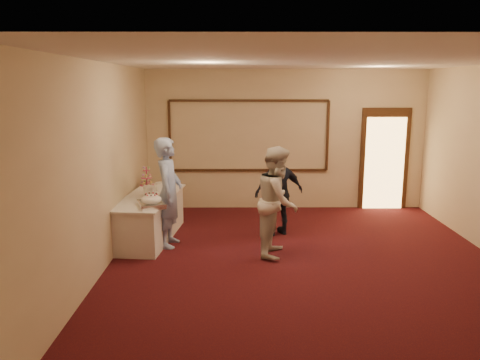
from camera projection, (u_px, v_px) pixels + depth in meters
name	position (u px, v px, depth m)	size (l,w,h in m)	color
floor	(307.00, 268.00, 6.97)	(7.00, 7.00, 0.00)	black
room_walls	(312.00, 132.00, 6.57)	(6.04, 7.04, 3.02)	beige
wall_molding	(249.00, 136.00, 10.05)	(3.45, 0.04, 1.55)	black
doorway	(384.00, 160.00, 10.15)	(1.05, 0.07, 2.20)	black
buffet_table	(150.00, 217.00, 8.22)	(1.05, 2.21, 0.77)	silver
pavlova_tray	(151.00, 201.00, 7.45)	(0.53, 0.60, 0.20)	silver
cupcake_stand	(147.00, 178.00, 9.01)	(0.27, 0.27, 0.39)	#CC3D72
plate_stack_a	(149.00, 191.00, 8.15)	(0.21, 0.21, 0.18)	white
plate_stack_b	(161.00, 187.00, 8.56)	(0.18, 0.18, 0.15)	white
tart	(160.00, 199.00, 7.84)	(0.30, 0.30, 0.06)	white
man	(169.00, 192.00, 7.77)	(0.67, 0.44, 1.84)	#8EA6D8
woman	(278.00, 201.00, 7.38)	(0.85, 0.66, 1.74)	beige
guest	(279.00, 192.00, 8.38)	(0.92, 0.38, 1.57)	black
camera_flash	(283.00, 170.00, 8.20)	(0.07, 0.04, 0.05)	white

